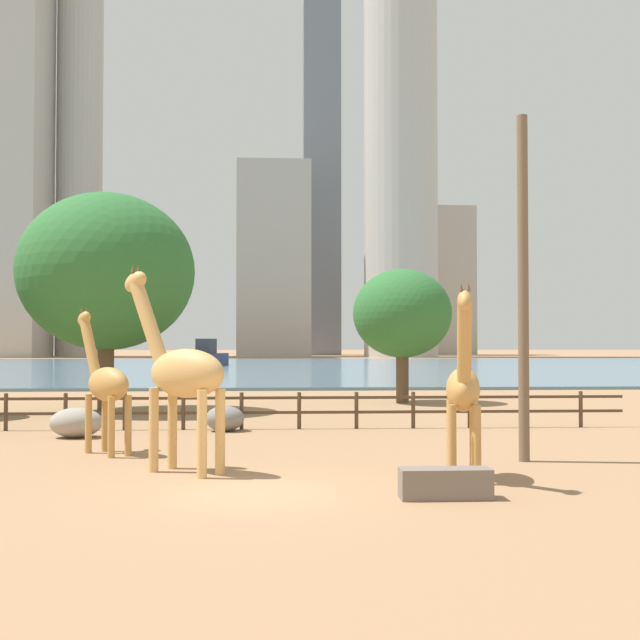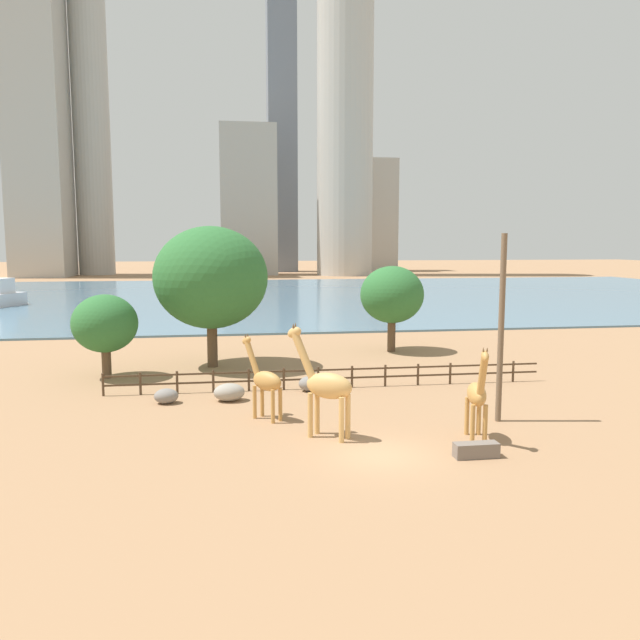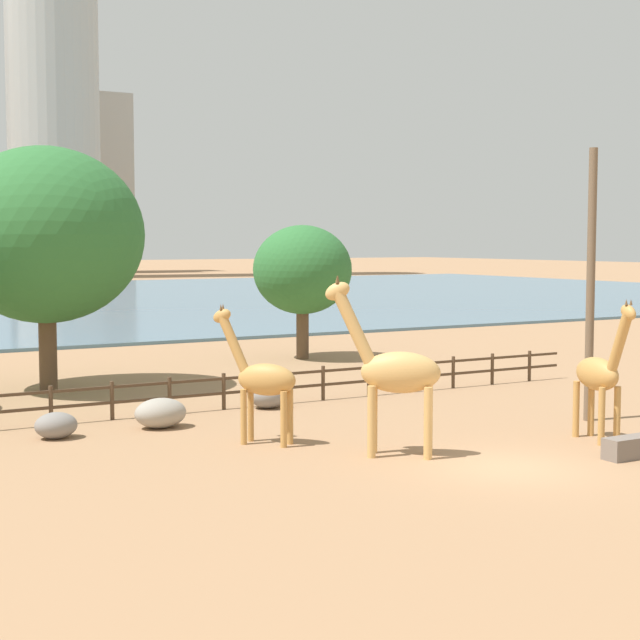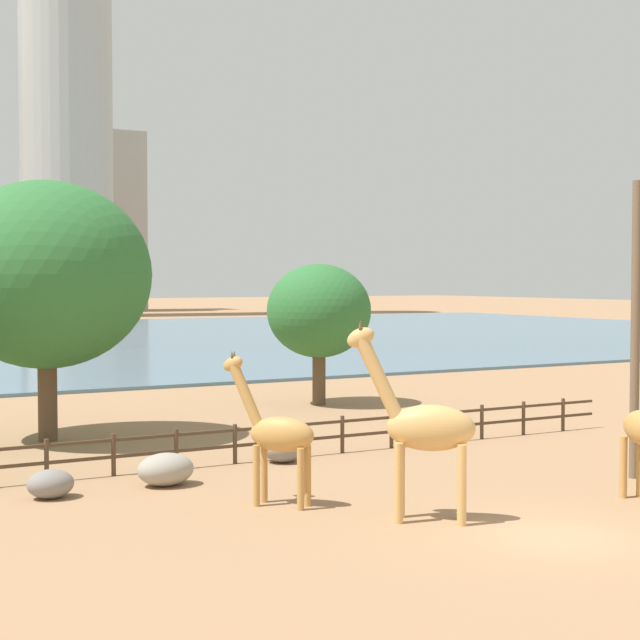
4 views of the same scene
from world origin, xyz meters
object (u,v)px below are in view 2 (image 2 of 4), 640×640
(giraffe_companion, at_px, (477,395))
(giraffe_tall, at_px, (325,385))
(boulder_near_fence, at_px, (166,396))
(tree_center_broad, at_px, (392,295))
(boat_ferry, at_px, (217,288))
(feeding_trough, at_px, (476,450))
(boulder_small, at_px, (229,392))
(utility_pole, at_px, (501,329))
(tree_left_large, at_px, (211,278))
(boulder_by_pole, at_px, (310,384))
(giraffe_young, at_px, (265,380))
(tree_right_tall, at_px, (105,324))

(giraffe_companion, bearing_deg, giraffe_tall, -90.73)
(boulder_near_fence, relative_size, tree_center_broad, 0.19)
(boat_ferry, bearing_deg, tree_center_broad, -151.24)
(feeding_trough, bearing_deg, boulder_near_fence, 141.06)
(boulder_near_fence, bearing_deg, giraffe_companion, -31.33)
(boulder_small, distance_m, feeding_trough, 14.42)
(giraffe_tall, height_order, boulder_small, giraffe_tall)
(utility_pole, bearing_deg, tree_left_large, 131.77)
(boulder_by_pole, bearing_deg, utility_pole, -42.40)
(boulder_by_pole, xyz_separation_m, boulder_small, (-4.68, -1.60, 0.04))
(giraffe_tall, distance_m, boulder_near_fence, 10.53)
(utility_pole, relative_size, boat_ferry, 1.16)
(boat_ferry, bearing_deg, boulder_by_pole, -160.40)
(boulder_near_fence, relative_size, feeding_trough, 0.72)
(tree_center_broad, bearing_deg, boulder_near_fence, -139.30)
(boulder_small, xyz_separation_m, boat_ferry, (-1.49, 70.31, 0.82))
(utility_pole, xyz_separation_m, feeding_trough, (-3.10, -4.76, -4.21))
(boulder_by_pole, bearing_deg, giraffe_tall, -93.35)
(giraffe_young, distance_m, boulder_near_fence, 6.53)
(boulder_near_fence, relative_size, boat_ferry, 0.17)
(giraffe_tall, relative_size, giraffe_companion, 1.16)
(feeding_trough, height_order, tree_right_tall, tree_right_tall)
(giraffe_young, distance_m, tree_right_tall, 14.54)
(boulder_near_fence, height_order, tree_left_large, tree_left_large)
(giraffe_young, relative_size, feeding_trough, 2.29)
(boulder_small, bearing_deg, giraffe_tall, -59.64)
(boulder_by_pole, relative_size, feeding_trough, 0.75)
(tree_right_tall, bearing_deg, boulder_by_pole, -24.05)
(boulder_by_pole, distance_m, feeding_trough, 13.23)
(giraffe_tall, relative_size, boulder_small, 2.98)
(tree_right_tall, bearing_deg, giraffe_companion, -40.51)
(giraffe_companion, xyz_separation_m, utility_pole, (2.23, 2.67, 2.48))
(giraffe_companion, bearing_deg, boulder_small, -117.15)
(giraffe_tall, xyz_separation_m, boulder_small, (-4.17, 7.12, -1.88))
(tree_left_large, bearing_deg, giraffe_companion, -57.36)
(tree_left_large, distance_m, boat_ferry, 60.77)
(giraffe_companion, distance_m, tree_center_broad, 22.72)
(boulder_near_fence, distance_m, tree_center_broad, 21.80)
(feeding_trough, xyz_separation_m, tree_center_broad, (3.12, 24.56, 4.21))
(boat_ferry, bearing_deg, tree_right_tall, -171.15)
(giraffe_tall, distance_m, giraffe_companion, 6.61)
(utility_pole, height_order, boat_ferry, utility_pole)
(giraffe_companion, height_order, tree_right_tall, tree_right_tall)
(utility_pole, height_order, tree_right_tall, utility_pole)
(giraffe_companion, bearing_deg, tree_left_large, -135.74)
(boulder_near_fence, xyz_separation_m, boulder_by_pole, (8.03, 1.62, 0.04))
(giraffe_young, bearing_deg, boulder_small, -16.12)
(boulder_near_fence, distance_m, boulder_small, 3.36)
(boulder_near_fence, bearing_deg, giraffe_young, -36.94)
(boulder_by_pole, bearing_deg, tree_right_tall, 155.95)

